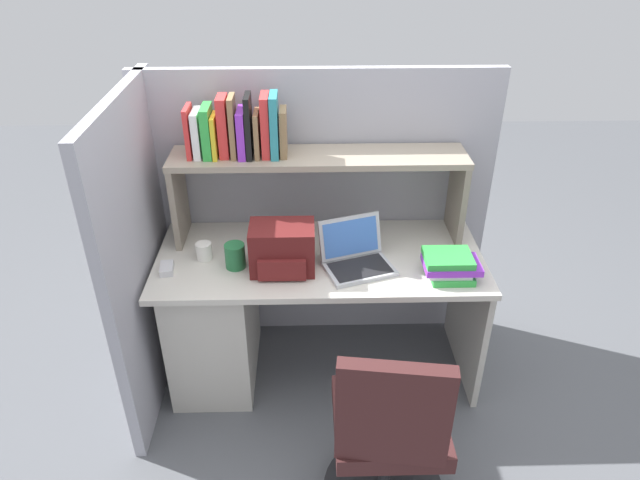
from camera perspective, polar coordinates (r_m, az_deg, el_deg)
name	(u,v)px	position (r m, az deg, el deg)	size (l,w,h in m)	color
ground_plane	(320,366)	(3.27, -0.02, -12.44)	(8.00, 8.00, 0.00)	#595B60
desk	(245,310)	(3.02, -7.48, -6.88)	(1.60, 0.70, 0.73)	beige
cubicle_partition_rear	(318,211)	(3.12, -0.20, 2.88)	(1.84, 0.05, 1.55)	#9E9EA8
cubicle_partition_left	(142,256)	(2.86, -17.29, -1.51)	(0.05, 1.06, 1.55)	#9E9EA8
overhead_hutch	(319,173)	(2.82, -0.13, 6.66)	(1.44, 0.28, 0.45)	gray
reference_books_on_shelf	(239,129)	(2.76, -8.11, 10.84)	(0.47, 0.17, 0.30)	red
laptop	(356,257)	(2.72, 3.58, -1.67)	(0.38, 0.35, 0.22)	#B7BABF
backpack	(282,249)	(2.67, -3.77, -0.89)	(0.30, 0.22, 0.23)	#591919
computer_mouse	(167,268)	(2.79, -15.01, -2.75)	(0.06, 0.10, 0.03)	silver
paper_cup	(204,251)	(2.83, -11.47, -1.10)	(0.08, 0.08, 0.09)	white
snack_canister	(235,256)	(2.73, -8.44, -1.57)	(0.10, 0.10, 0.12)	#26723F
desk_book_stack	(450,266)	(2.70, 12.79, -2.51)	(0.26, 0.19, 0.11)	green
office_chair	(388,442)	(2.41, 6.79, -19.34)	(0.52, 0.52, 0.93)	black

